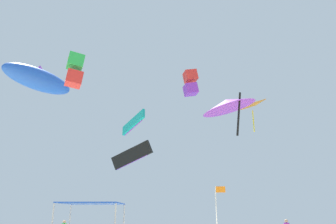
# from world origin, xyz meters

# --- Properties ---
(canopy_tent) EXTENTS (3.24, 2.86, 2.63)m
(canopy_tent) POSITION_xyz_m (-5.56, 0.12, 2.49)
(canopy_tent) COLOR #B2B2B7
(canopy_tent) RESTS_ON ground
(banner_flag) EXTENTS (0.61, 0.06, 3.60)m
(banner_flag) POSITION_xyz_m (1.45, 1.30, 2.17)
(banner_flag) COLOR silver
(banner_flag) RESTS_ON ground
(kite_parafoil_teal) EXTENTS (2.74, 3.17, 2.41)m
(kite_parafoil_teal) POSITION_xyz_m (-5.50, 15.23, 11.47)
(kite_parafoil_teal) COLOR teal
(kite_box_red) EXTENTS (2.22, 2.04, 3.70)m
(kite_box_red) POSITION_xyz_m (1.07, 23.49, 19.44)
(kite_box_red) COLOR red
(kite_octopus_yellow) EXTENTS (2.19, 2.19, 3.93)m
(kite_octopus_yellow) POSITION_xyz_m (-12.60, 15.76, 19.08)
(kite_octopus_yellow) COLOR yellow
(kite_diamond_orange) EXTENTS (3.56, 3.67, 4.56)m
(kite_diamond_orange) POSITION_xyz_m (10.07, 26.90, 17.10)
(kite_diamond_orange) COLOR orange
(kite_inflatable_blue) EXTENTS (5.56, 6.94, 2.48)m
(kite_inflatable_blue) POSITION_xyz_m (-13.64, 9.22, 14.02)
(kite_inflatable_blue) COLOR blue
(kite_delta_purple) EXTENTS (6.14, 6.10, 4.62)m
(kite_delta_purple) POSITION_xyz_m (3.85, 10.32, 11.81)
(kite_delta_purple) COLOR purple
(kite_parafoil_black) EXTENTS (5.67, 2.38, 3.58)m
(kite_parafoil_black) POSITION_xyz_m (-6.71, 23.39, 9.38)
(kite_parafoil_black) COLOR black
(kite_box_green) EXTENTS (1.81, 1.74, 2.86)m
(kite_box_green) POSITION_xyz_m (-9.44, 6.66, 13.69)
(kite_box_green) COLOR green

